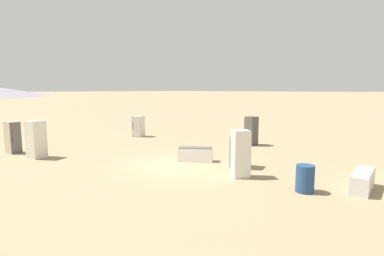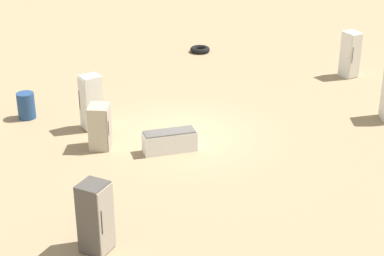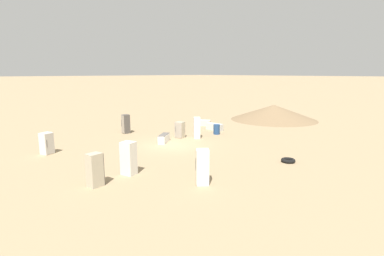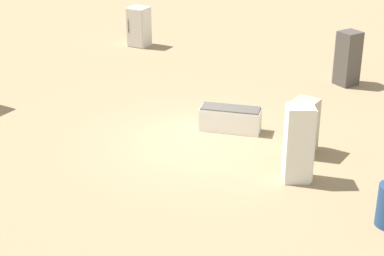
# 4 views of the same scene
# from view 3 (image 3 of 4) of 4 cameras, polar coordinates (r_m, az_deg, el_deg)

# --- Properties ---
(ground_plane) EXTENTS (1000.00, 1000.00, 0.00)m
(ground_plane) POSITION_cam_3_polar(r_m,az_deg,el_deg) (24.36, -3.62, -3.25)
(ground_plane) COLOR #9E8460
(dirt_mound) EXTENTS (10.52, 10.52, 1.86)m
(dirt_mound) POSITION_cam_3_polar(r_m,az_deg,el_deg) (38.53, 15.30, 2.90)
(dirt_mound) COLOR #7F6647
(dirt_mound) RESTS_ON ground_plane
(discarded_fridge_0) EXTENTS (1.34, 1.62, 0.63)m
(discarded_fridge_0) POSITION_cam_3_polar(r_m,az_deg,el_deg) (33.16, 2.23, 1.00)
(discarded_fridge_0) COLOR beige
(discarded_fridge_0) RESTS_ON ground_plane
(discarded_fridge_1) EXTENTS (1.71, 1.45, 0.69)m
(discarded_fridge_1) POSITION_cam_3_polar(r_m,az_deg,el_deg) (25.30, -5.38, -1.96)
(discarded_fridge_1) COLOR white
(discarded_fridge_1) RESTS_ON ground_plane
(discarded_fridge_2) EXTENTS (0.82, 0.90, 1.44)m
(discarded_fridge_2) POSITION_cam_3_polar(r_m,az_deg,el_deg) (26.94, -2.33, -0.34)
(discarded_fridge_2) COLOR #B2A88E
(discarded_fridge_2) RESTS_ON ground_plane
(discarded_fridge_3) EXTENTS (0.94, 0.90, 1.56)m
(discarded_fridge_3) POSITION_cam_3_polar(r_m,az_deg,el_deg) (23.96, -25.94, -2.64)
(discarded_fridge_3) COLOR silver
(discarded_fridge_3) RESTS_ON ground_plane
(discarded_fridge_4) EXTENTS (0.86, 0.95, 1.93)m
(discarded_fridge_4) POSITION_cam_3_polar(r_m,az_deg,el_deg) (17.59, -12.02, -5.66)
(discarded_fridge_4) COLOR silver
(discarded_fridge_4) RESTS_ON ground_plane
(discarded_fridge_5) EXTENTS (0.75, 1.84, 0.68)m
(discarded_fridge_5) POSITION_cam_3_polar(r_m,az_deg,el_deg) (30.63, 4.34, 0.24)
(discarded_fridge_5) COLOR silver
(discarded_fridge_5) RESTS_ON ground_plane
(discarded_fridge_6) EXTENTS (0.86, 0.85, 1.90)m
(discarded_fridge_6) POSITION_cam_3_polar(r_m,az_deg,el_deg) (15.72, 2.01, -7.43)
(discarded_fridge_6) COLOR white
(discarded_fridge_6) RESTS_ON ground_plane
(discarded_fridge_7) EXTENTS (0.74, 0.72, 1.81)m
(discarded_fridge_7) POSITION_cam_3_polar(r_m,az_deg,el_deg) (29.57, -12.51, 0.76)
(discarded_fridge_7) COLOR #4C4742
(discarded_fridge_7) RESTS_ON ground_plane
(discarded_fridge_8) EXTENTS (0.82, 0.69, 1.75)m
(discarded_fridge_8) POSITION_cam_3_polar(r_m,az_deg,el_deg) (16.28, -17.99, -7.60)
(discarded_fridge_8) COLOR #B2A88E
(discarded_fridge_8) RESTS_ON ground_plane
(discarded_fridge_9) EXTENTS (0.84, 0.85, 1.90)m
(discarded_fridge_9) POSITION_cam_3_polar(r_m,az_deg,el_deg) (26.63, 0.93, 0.05)
(discarded_fridge_9) COLOR silver
(discarded_fridge_9) RESTS_ON ground_plane
(scrap_tire) EXTENTS (0.92, 0.92, 0.24)m
(scrap_tire) POSITION_cam_3_polar(r_m,az_deg,el_deg) (20.72, 17.84, -5.90)
(scrap_tire) COLOR black
(scrap_tire) RESTS_ON ground_plane
(rusty_barrel) EXTENTS (0.62, 0.62, 0.94)m
(rusty_barrel) POSITION_cam_3_polar(r_m,az_deg,el_deg) (28.56, 4.71, -0.25)
(rusty_barrel) COLOR navy
(rusty_barrel) RESTS_ON ground_plane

